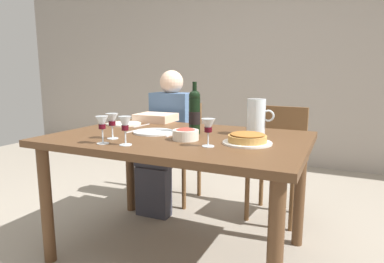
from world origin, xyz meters
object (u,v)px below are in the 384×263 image
at_px(water_pitcher, 256,119).
at_px(chair_left, 178,144).
at_px(baked_tart, 247,139).
at_px(wine_glass_spare, 125,125).
at_px(salad_bowl, 186,134).
at_px(wine_glass_left_diner, 102,124).
at_px(diner_left, 166,136).
at_px(dining_table, 179,151).
at_px(wine_glass_right_diner, 112,121).
at_px(wine_bottle, 195,112).
at_px(dinner_plate_left_setting, 124,124).
at_px(dinner_plate_right_setting, 154,132).
at_px(chair_right, 280,154).
at_px(wine_glass_centre, 208,127).

height_order(water_pitcher, chair_left, water_pitcher).
distance_m(baked_tart, wine_glass_spare, 0.64).
distance_m(salad_bowl, wine_glass_left_diner, 0.46).
xyz_separation_m(wine_glass_left_diner, diner_left, (-0.19, 1.01, -0.25)).
bearing_deg(dining_table, salad_bowl, -45.91).
distance_m(water_pitcher, salad_bowl, 0.46).
xyz_separation_m(water_pitcher, wine_glass_right_diner, (-0.71, -0.47, 0.01)).
bearing_deg(wine_bottle, baked_tart, -21.80).
height_order(dining_table, dinner_plate_left_setting, dinner_plate_left_setting).
bearing_deg(dining_table, diner_left, 125.26).
bearing_deg(dinner_plate_right_setting, wine_glass_left_diner, -100.41).
relative_size(dinner_plate_right_setting, chair_right, 0.29).
distance_m(wine_bottle, chair_right, 0.95).
height_order(wine_glass_centre, chair_right, wine_glass_centre).
distance_m(salad_bowl, wine_glass_centre, 0.22).
xyz_separation_m(diner_left, chair_right, (0.90, 0.24, -0.12)).
bearing_deg(salad_bowl, diner_left, 126.59).
bearing_deg(wine_glass_left_diner, diner_left, 100.65).
xyz_separation_m(water_pitcher, wine_glass_spare, (-0.54, -0.58, 0.01)).
xyz_separation_m(wine_glass_right_diner, chair_right, (0.76, 1.11, -0.37)).
xyz_separation_m(wine_bottle, wine_glass_spare, (-0.19, -0.45, -0.03)).
distance_m(wine_glass_left_diner, diner_left, 1.06).
bearing_deg(dining_table, dinner_plate_right_setting, 175.06).
bearing_deg(dining_table, wine_glass_spare, -109.43).
relative_size(salad_bowl, chair_right, 0.17).
bearing_deg(dinner_plate_left_setting, baked_tart, -15.34).
relative_size(dining_table, wine_glass_left_diner, 10.13).
relative_size(wine_bottle, dinner_plate_left_setting, 1.30).
xyz_separation_m(chair_left, diner_left, (0.01, -0.24, 0.12)).
bearing_deg(chair_right, wine_glass_centre, 85.88).
distance_m(baked_tart, chair_left, 1.31).
xyz_separation_m(wine_bottle, wine_glass_left_diner, (-0.32, -0.48, -0.03)).
relative_size(dining_table, wine_glass_right_diner, 10.27).
bearing_deg(baked_tart, dinner_plate_right_setting, 173.74).
distance_m(water_pitcher, dinner_plate_left_setting, 0.98).
relative_size(salad_bowl, dinner_plate_right_setting, 0.58).
height_order(wine_glass_spare, chair_left, wine_glass_spare).
xyz_separation_m(baked_tart, wine_glass_right_diner, (-0.74, -0.19, 0.08)).
bearing_deg(wine_glass_spare, wine_bottle, 67.71).
xyz_separation_m(salad_bowl, wine_glass_left_diner, (-0.35, -0.28, 0.07)).
relative_size(wine_glass_spare, dinner_plate_right_setting, 0.60).
bearing_deg(chair_left, chair_right, 178.33).
bearing_deg(dinner_plate_right_setting, wine_glass_centre, -25.67).
bearing_deg(baked_tart, wine_bottle, 158.20).
xyz_separation_m(salad_bowl, wine_glass_centre, (0.18, -0.11, 0.07)).
xyz_separation_m(wine_glass_spare, chair_left, (-0.33, 1.22, -0.37)).
relative_size(wine_glass_right_diner, wine_glass_centre, 1.02).
xyz_separation_m(dinner_plate_left_setting, dinner_plate_right_setting, (0.38, -0.21, 0.00)).
height_order(wine_bottle, chair_left, wine_bottle).
height_order(water_pitcher, dinner_plate_right_setting, water_pitcher).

